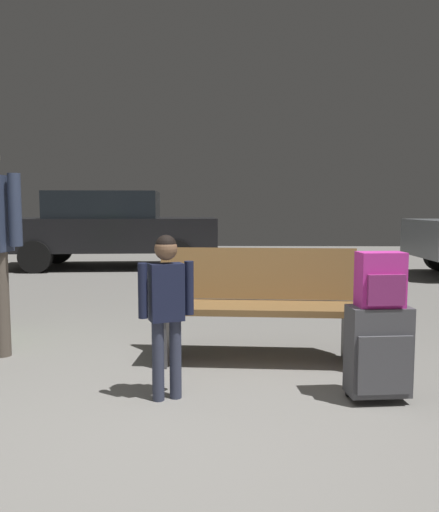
% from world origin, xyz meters
% --- Properties ---
extents(ground_plane, '(18.00, 18.00, 0.10)m').
position_xyz_m(ground_plane, '(0.00, 4.00, -0.05)').
color(ground_plane, gray).
extents(bench, '(1.62, 0.61, 0.89)m').
position_xyz_m(bench, '(0.56, 1.44, 0.44)').
color(bench, brown).
rests_on(bench, ground_plane).
extents(suitcase, '(0.40, 0.26, 0.60)m').
position_xyz_m(suitcase, '(1.28, 0.61, 0.32)').
color(suitcase, '#4C4C51').
rests_on(suitcase, ground_plane).
extents(backpack_bright, '(0.29, 0.21, 0.34)m').
position_xyz_m(backpack_bright, '(1.28, 0.61, 0.77)').
color(backpack_bright, '#D833A5').
rests_on(backpack_bright, suitcase).
extents(child, '(0.34, 0.20, 1.05)m').
position_xyz_m(child, '(-0.05, 0.62, 0.65)').
color(child, '#33384C').
rests_on(child, ground_plane).
extents(parked_car_far, '(4.23, 2.06, 1.51)m').
position_xyz_m(parked_car_far, '(-2.03, 7.56, 0.81)').
color(parked_car_far, black).
rests_on(parked_car_far, ground_plane).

